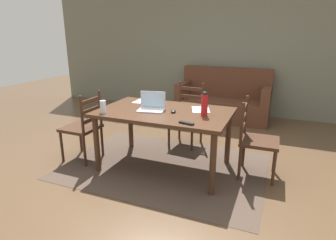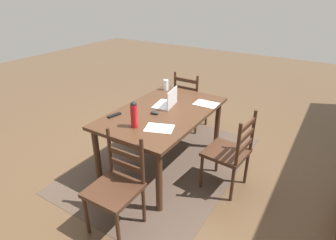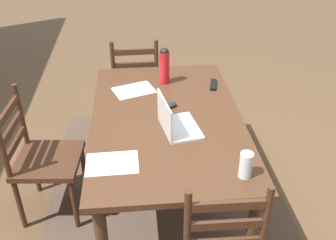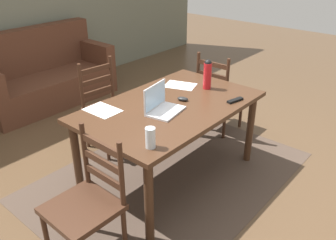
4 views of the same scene
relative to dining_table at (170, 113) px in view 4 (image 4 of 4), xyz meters
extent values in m
plane|color=brown|center=(0.00, 0.00, -0.67)|extent=(14.00, 14.00, 0.00)
cube|color=#47382D|center=(0.00, 0.00, -0.67)|extent=(2.55, 1.81, 0.01)
cube|color=#422819|center=(0.00, 0.00, 0.07)|extent=(1.63, 1.01, 0.04)
cylinder|color=#422819|center=(-0.74, -0.42, -0.31)|extent=(0.07, 0.07, 0.72)
cylinder|color=#422819|center=(0.74, -0.42, -0.31)|extent=(0.07, 0.07, 0.72)
cylinder|color=#422819|center=(-0.74, 0.42, -0.31)|extent=(0.07, 0.07, 0.72)
cylinder|color=#422819|center=(0.74, 0.42, -0.31)|extent=(0.07, 0.07, 0.72)
cube|color=#3D2316|center=(-1.15, -0.20, -0.22)|extent=(0.45, 0.45, 0.04)
cylinder|color=#3D2316|center=(-1.33, -0.01, -0.46)|extent=(0.04, 0.04, 0.43)
cylinder|color=#3D2316|center=(-0.96, -0.39, -0.46)|extent=(0.04, 0.04, 0.43)
cylinder|color=#3D2316|center=(-0.95, -0.01, -0.46)|extent=(0.04, 0.04, 0.43)
cylinder|color=#3D2316|center=(-0.95, -0.39, 0.03)|extent=(0.04, 0.04, 0.50)
cylinder|color=#3D2316|center=(-0.94, -0.01, 0.03)|extent=(0.04, 0.04, 0.50)
cube|color=#3D2316|center=(-0.95, -0.20, -0.07)|extent=(0.03, 0.36, 0.05)
cube|color=#3D2316|center=(-0.95, -0.20, 0.05)|extent=(0.03, 0.36, 0.05)
cube|color=#3D2316|center=(-0.95, -0.20, 0.18)|extent=(0.03, 0.36, 0.05)
cube|color=#3D2316|center=(1.15, 0.20, -0.22)|extent=(0.45, 0.45, 0.04)
cylinder|color=#3D2316|center=(1.33, 0.40, -0.46)|extent=(0.04, 0.04, 0.43)
cylinder|color=#3D2316|center=(1.34, 0.02, -0.46)|extent=(0.04, 0.04, 0.43)
cylinder|color=#3D2316|center=(0.95, 0.39, -0.46)|extent=(0.04, 0.04, 0.43)
cylinder|color=#3D2316|center=(0.96, 0.01, -0.46)|extent=(0.04, 0.04, 0.43)
cylinder|color=#3D2316|center=(0.94, 0.39, 0.03)|extent=(0.04, 0.04, 0.50)
cylinder|color=#3D2316|center=(0.95, 0.01, 0.03)|extent=(0.04, 0.04, 0.50)
cube|color=#3D2316|center=(0.95, 0.20, -0.07)|extent=(0.03, 0.36, 0.05)
cube|color=#3D2316|center=(0.95, 0.20, 0.05)|extent=(0.03, 0.36, 0.05)
cube|color=#3D2316|center=(0.95, 0.20, 0.18)|extent=(0.03, 0.36, 0.05)
cube|color=#3D2316|center=(0.00, 0.83, -0.22)|extent=(0.48, 0.48, 0.04)
cylinder|color=#3D2316|center=(0.17, 0.63, -0.46)|extent=(0.04, 0.04, 0.43)
cylinder|color=#3D2316|center=(-0.21, 0.66, -0.46)|extent=(0.04, 0.04, 0.43)
cylinder|color=#3D2316|center=(0.21, 1.01, -0.46)|extent=(0.04, 0.04, 0.43)
cylinder|color=#3D2316|center=(-0.17, 1.04, -0.46)|extent=(0.04, 0.04, 0.43)
cylinder|color=#3D2316|center=(0.21, 1.02, 0.03)|extent=(0.04, 0.04, 0.50)
cylinder|color=#3D2316|center=(-0.17, 1.05, 0.03)|extent=(0.04, 0.04, 0.50)
cube|color=#3D2316|center=(0.02, 1.03, -0.07)|extent=(0.36, 0.05, 0.05)
cube|color=#3D2316|center=(0.02, 1.03, 0.05)|extent=(0.36, 0.05, 0.05)
cube|color=#3D2316|center=(0.02, 1.03, 0.18)|extent=(0.36, 0.05, 0.05)
cube|color=#512D1E|center=(0.25, 2.42, -0.47)|extent=(1.80, 0.80, 0.40)
cube|color=#512D1E|center=(0.25, 2.72, 0.03)|extent=(1.80, 0.20, 0.60)
cube|color=#512D1E|center=(1.07, 2.42, -0.12)|extent=(0.16, 0.80, 0.30)
cube|color=silver|center=(-0.15, -0.08, 0.10)|extent=(0.35, 0.27, 0.02)
cube|color=silver|center=(-0.17, 0.03, 0.21)|extent=(0.32, 0.07, 0.21)
cube|color=#A5CCEA|center=(-0.17, 0.02, 0.21)|extent=(0.29, 0.06, 0.19)
cylinder|color=red|center=(0.52, -0.03, 0.21)|extent=(0.08, 0.08, 0.25)
sphere|color=black|center=(0.52, -0.03, 0.34)|extent=(0.07, 0.07, 0.07)
cylinder|color=silver|center=(-0.64, -0.37, 0.16)|extent=(0.07, 0.07, 0.15)
ellipsoid|color=black|center=(0.13, -0.03, 0.10)|extent=(0.09, 0.11, 0.03)
cube|color=black|center=(0.42, -0.40, 0.10)|extent=(0.18, 0.08, 0.02)
cube|color=white|center=(0.40, 0.21, 0.09)|extent=(0.30, 0.35, 0.00)
cube|color=white|center=(-0.47, 0.35, 0.09)|extent=(0.22, 0.30, 0.00)
camera|label=1|loc=(1.33, -3.11, 1.03)|focal=30.29mm
camera|label=2|loc=(2.57, 1.68, 1.46)|focal=29.77mm
camera|label=3|loc=(-2.24, 0.20, 1.48)|focal=41.91mm
camera|label=4|loc=(-2.16, -1.83, 1.37)|focal=37.89mm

